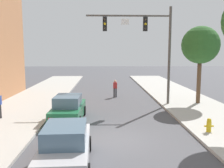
# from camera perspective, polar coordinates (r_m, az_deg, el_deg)

# --- Properties ---
(ground_plane) EXTENTS (120.00, 120.00, 0.00)m
(ground_plane) POSITION_cam_1_polar(r_m,az_deg,el_deg) (12.20, 0.71, -12.84)
(ground_plane) COLOR #4C4C51
(traffic_signal_mast) EXTENTS (6.52, 0.38, 7.50)m
(traffic_signal_mast) POSITION_cam_1_polar(r_m,az_deg,el_deg) (19.28, 7.98, 10.72)
(traffic_signal_mast) COLOR #514C47
(traffic_signal_mast) RESTS_ON sidewalk_right
(car_lead_green) EXTENTS (1.92, 4.28, 1.60)m
(car_lead_green) POSITION_cam_1_polar(r_m,az_deg,el_deg) (15.39, -10.12, -5.82)
(car_lead_green) COLOR #1E663D
(car_lead_green) RESTS_ON ground
(car_following_silver) EXTENTS (1.95, 4.29, 1.60)m
(car_following_silver) POSITION_cam_1_polar(r_m,az_deg,el_deg) (9.57, -10.68, -14.22)
(car_following_silver) COLOR #B7B7BC
(car_following_silver) RESTS_ON ground
(pedestrian_crossing_road) EXTENTS (0.36, 0.22, 1.64)m
(pedestrian_crossing_road) POSITION_cam_1_polar(r_m,az_deg,el_deg) (22.83, 0.73, -0.86)
(pedestrian_crossing_road) COLOR #333338
(pedestrian_crossing_road) RESTS_ON ground
(fire_hydrant) EXTENTS (0.48, 0.24, 0.72)m
(fire_hydrant) POSITION_cam_1_polar(r_m,az_deg,el_deg) (13.69, 21.65, -8.87)
(fire_hydrant) COLOR gold
(fire_hydrant) RESTS_ON sidewalk_right
(street_tree_second) EXTENTS (2.93, 2.93, 6.09)m
(street_tree_second) POSITION_cam_1_polar(r_m,az_deg,el_deg) (20.57, 19.91, 8.44)
(street_tree_second) COLOR brown
(street_tree_second) RESTS_ON sidewalk_right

